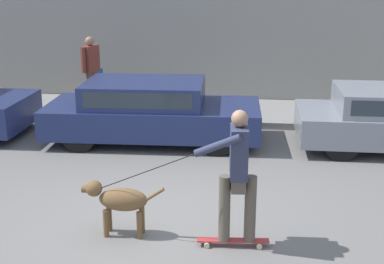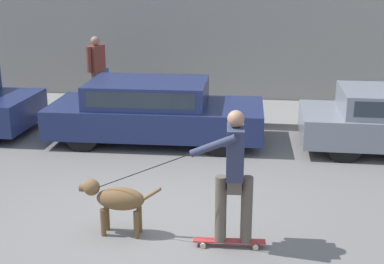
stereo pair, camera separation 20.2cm
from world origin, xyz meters
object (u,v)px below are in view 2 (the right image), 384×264
Objects in this scene: parked_car_1 at (154,111)px; dog at (116,199)px; pedestrian_with_bag at (97,68)px; skateboarder at (233,171)px.

parked_car_1 is 3.97× the size of dog.
pedestrian_with_bag reaches higher than parked_car_1.
skateboarder reaches higher than dog.
parked_car_1 is at bearing -70.37° from skateboarder.
pedestrian_with_bag is (-3.67, 6.25, 0.07)m from skateboarder.
parked_car_1 is 4.58m from skateboarder.
skateboarder is at bearing -68.00° from parked_car_1.
skateboarder is 7.25m from pedestrian_with_bag.
pedestrian_with_bag reaches higher than skateboarder.
pedestrian_with_bag is at bearing 129.39° from parked_car_1.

